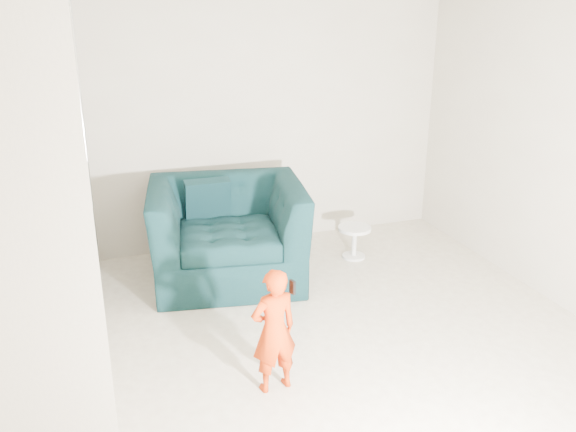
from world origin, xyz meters
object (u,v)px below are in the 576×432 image
object	(u,v)px
toddler	(274,331)
side_table	(354,237)
armchair	(227,232)
staircase	(22,268)

from	to	relation	value
toddler	side_table	size ratio (longest dim) A/B	2.66
armchair	staircase	world-z (taller)	staircase
toddler	side_table	xyz separation A→B (m)	(1.54, 1.96, -0.23)
toddler	armchair	bearing A→B (deg)	-102.17
armchair	toddler	distance (m)	1.93
toddler	staircase	world-z (taller)	staircase
armchair	toddler	bearing A→B (deg)	-84.50
armchair	side_table	size ratio (longest dim) A/B	4.19
side_table	staircase	world-z (taller)	staircase
staircase	toddler	bearing A→B (deg)	-19.88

